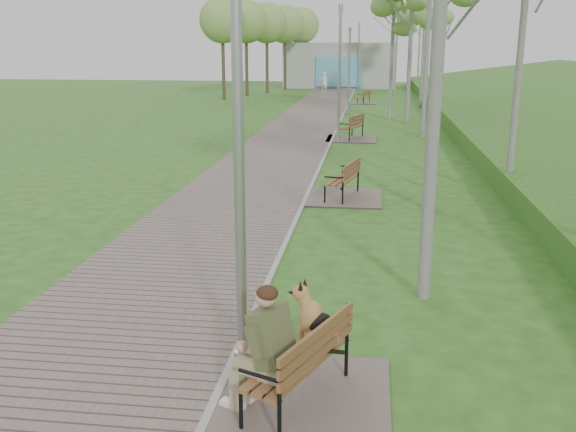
# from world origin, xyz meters

# --- Properties ---
(ground) EXTENTS (120.00, 120.00, 0.00)m
(ground) POSITION_xyz_m (0.00, 0.00, 0.00)
(ground) COLOR #2A581B
(ground) RESTS_ON ground
(walkway) EXTENTS (3.50, 67.00, 0.04)m
(walkway) POSITION_xyz_m (-1.75, 21.50, 0.02)
(walkway) COLOR #6D5F58
(walkway) RESTS_ON ground
(kerb) EXTENTS (0.10, 67.00, 0.05)m
(kerb) POSITION_xyz_m (0.00, 21.50, 0.03)
(kerb) COLOR #999993
(kerb) RESTS_ON ground
(building_north) EXTENTS (10.00, 5.20, 4.00)m
(building_north) POSITION_xyz_m (-1.50, 50.97, 1.99)
(building_north) COLOR #9E9E99
(building_north) RESTS_ON ground
(bench_main) EXTENTS (1.99, 2.21, 1.73)m
(bench_main) POSITION_xyz_m (0.87, -3.42, 0.49)
(bench_main) COLOR #6D5F58
(bench_main) RESTS_ON ground
(bench_second) EXTENTS (1.98, 2.20, 1.21)m
(bench_second) POSITION_xyz_m (0.93, 6.57, 0.23)
(bench_second) COLOR #6D5F58
(bench_second) RESTS_ON ground
(bench_third) EXTENTS (2.06, 2.29, 1.27)m
(bench_third) POSITION_xyz_m (0.76, 17.31, 0.24)
(bench_third) COLOR #6D5F58
(bench_third) RESTS_ON ground
(bench_far) EXTENTS (1.77, 1.97, 1.09)m
(bench_far) POSITION_xyz_m (1.00, 34.29, 0.20)
(bench_far) COLOR #6D5F58
(bench_far) RESTS_ON ground
(lamp_post_near) EXTENTS (0.20, 0.20, 5.28)m
(lamp_post_near) POSITION_xyz_m (0.19, -2.81, 2.47)
(lamp_post_near) COLOR #94969B
(lamp_post_near) RESTS_ON ground
(lamp_post_second) EXTENTS (0.21, 0.21, 5.39)m
(lamp_post_second) POSITION_xyz_m (0.27, 16.46, 2.52)
(lamp_post_second) COLOR #94969B
(lamp_post_second) RESTS_ON ground
(lamp_post_third) EXTENTS (0.18, 0.18, 4.78)m
(lamp_post_third) POSITION_xyz_m (0.25, 27.03, 2.23)
(lamp_post_third) COLOR #94969B
(lamp_post_third) RESTS_ON ground
(lamp_post_far) EXTENTS (0.22, 0.22, 5.63)m
(lamp_post_far) POSITION_xyz_m (0.23, 48.26, 2.63)
(lamp_post_far) COLOR #94969B
(lamp_post_far) RESTS_ON ground
(pedestrian_near) EXTENTS (0.68, 0.57, 1.60)m
(pedestrian_near) POSITION_xyz_m (-2.47, 45.00, 0.80)
(pedestrian_near) COLOR white
(pedestrian_near) RESTS_ON ground
(birch_mid_c) EXTENTS (2.60, 2.60, 7.42)m
(birch_mid_c) POSITION_xyz_m (2.54, 24.89, 5.83)
(birch_mid_c) COLOR silver
(birch_mid_c) RESTS_ON ground
(birch_far_a) EXTENTS (2.21, 2.21, 7.79)m
(birch_far_a) POSITION_xyz_m (5.40, 27.89, 6.11)
(birch_far_a) COLOR silver
(birch_far_a) RESTS_ON ground
(birch_distant_a) EXTENTS (2.55, 2.55, 8.49)m
(birch_distant_a) POSITION_xyz_m (3.28, 41.85, 6.66)
(birch_distant_a) COLOR silver
(birch_distant_a) RESTS_ON ground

